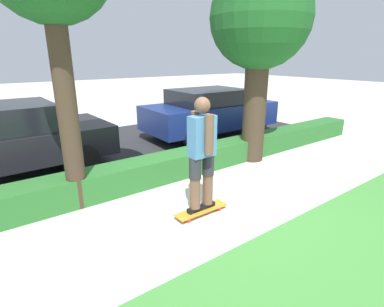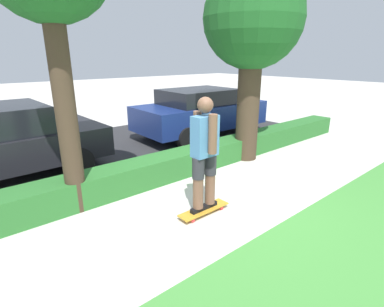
{
  "view_description": "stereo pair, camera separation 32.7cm",
  "coord_description": "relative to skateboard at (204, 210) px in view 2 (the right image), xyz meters",
  "views": [
    {
      "loc": [
        -3.13,
        -3.39,
        2.43
      ],
      "look_at": [
        -0.18,
        0.6,
        0.82
      ],
      "focal_mm": 28.0,
      "sensor_mm": 36.0,
      "label": 1
    },
    {
      "loc": [
        -3.39,
        -3.19,
        2.43
      ],
      "look_at": [
        -0.18,
        0.6,
        0.82
      ],
      "focal_mm": 28.0,
      "sensor_mm": 36.0,
      "label": 2
    }
  ],
  "objects": [
    {
      "name": "skater_person",
      "position": [
        -0.0,
        -0.0,
        0.98
      ],
      "size": [
        0.51,
        0.46,
        1.8
      ],
      "color": "black",
      "rests_on": "skateboard"
    },
    {
      "name": "ground_plane",
      "position": [
        0.45,
        0.01,
        -0.07
      ],
      "size": [
        60.0,
        60.0,
        0.0
      ],
      "primitive_type": "plane",
      "color": "beige"
    },
    {
      "name": "parked_car_middle",
      "position": [
        3.34,
        3.84,
        0.7
      ],
      "size": [
        4.24,
        1.98,
        1.47
      ],
      "rotation": [
        0.0,
        0.0,
        -0.03
      ],
      "color": "navy",
      "rests_on": "ground_plane"
    },
    {
      "name": "street_asphalt",
      "position": [
        0.45,
        4.21,
        -0.07
      ],
      "size": [
        12.84,
        5.0,
        0.01
      ],
      "color": "#2D2D30",
      "rests_on": "ground_plane"
    },
    {
      "name": "hedge_row",
      "position": [
        0.45,
        1.61,
        0.18
      ],
      "size": [
        12.84,
        0.6,
        0.5
      ],
      "color": "#2D702D",
      "rests_on": "ground_plane"
    },
    {
      "name": "tree_mid",
      "position": [
        2.69,
        1.4,
        3.04
      ],
      "size": [
        2.21,
        2.21,
        4.34
      ],
      "color": "#423323",
      "rests_on": "ground_plane"
    },
    {
      "name": "skateboard",
      "position": [
        0.0,
        0.0,
        0.0
      ],
      "size": [
        0.91,
        0.24,
        0.09
      ],
      "color": "gold",
      "rests_on": "ground_plane"
    }
  ]
}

